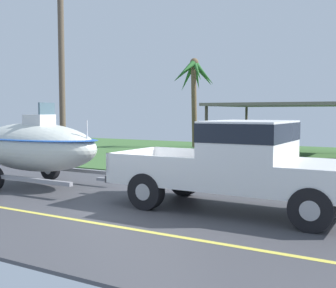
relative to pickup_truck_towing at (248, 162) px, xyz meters
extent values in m
cube|color=#424247|center=(-2.04, -0.56, -1.09)|extent=(36.00, 8.00, 0.06)
cube|color=#3D6633|center=(-2.04, 10.44, -1.07)|extent=(36.00, 14.00, 0.11)
cube|color=#DBCC4C|center=(-2.04, -2.36, -1.06)|extent=(34.20, 0.12, 0.01)
cube|color=silver|center=(-0.34, 0.00, -0.43)|extent=(5.29, 2.02, 0.22)
cube|color=silver|center=(1.57, 0.00, -0.13)|extent=(1.48, 2.02, 0.38)
cube|color=silver|center=(0.03, 0.00, 0.27)|extent=(1.59, 2.02, 1.19)
cube|color=black|center=(0.03, 0.00, 0.64)|extent=(1.61, 2.04, 0.38)
cube|color=#9D9D9D|center=(-1.87, 0.00, -0.30)|extent=(2.22, 2.02, 0.04)
cube|color=silver|center=(-1.87, 0.97, -0.10)|extent=(2.22, 0.08, 0.45)
cube|color=silver|center=(-1.87, -0.97, -0.10)|extent=(2.22, 0.08, 0.45)
cube|color=silver|center=(-2.94, 0.00, -0.10)|extent=(0.08, 2.02, 0.45)
cube|color=#333338|center=(-3.04, 0.00, -0.49)|extent=(0.12, 1.82, 0.16)
sphere|color=#B2B2B7|center=(-3.16, 0.00, -0.44)|extent=(0.10, 0.10, 0.10)
cylinder|color=black|center=(1.49, 0.90, -0.66)|extent=(0.80, 0.28, 0.80)
cylinder|color=#9E9EA3|center=(1.49, 0.90, -0.66)|extent=(0.36, 0.29, 0.36)
cylinder|color=black|center=(1.49, -0.90, -0.66)|extent=(0.80, 0.28, 0.80)
cylinder|color=#9E9EA3|center=(1.49, -0.90, -0.66)|extent=(0.36, 0.29, 0.36)
cylinder|color=black|center=(-1.98, 0.90, -0.66)|extent=(0.80, 0.28, 0.80)
cylinder|color=#9E9EA3|center=(-1.98, 0.90, -0.66)|extent=(0.36, 0.29, 0.36)
cylinder|color=black|center=(-1.98, -0.90, -0.66)|extent=(0.80, 0.28, 0.80)
cylinder|color=#9E9EA3|center=(-1.98, -0.90, -0.66)|extent=(0.36, 0.29, 0.36)
cube|color=gray|center=(-3.61, 0.00, -0.68)|extent=(0.90, 0.10, 0.08)
cube|color=gray|center=(-6.35, 0.99, -0.68)|extent=(4.58, 0.12, 0.10)
cube|color=gray|center=(-6.35, -0.99, -0.68)|extent=(4.58, 0.12, 0.10)
cylinder|color=black|center=(-6.81, 1.05, -0.74)|extent=(0.64, 0.22, 0.64)
cylinder|color=#9E9EA3|center=(-6.81, 1.05, -0.74)|extent=(0.29, 0.23, 0.29)
ellipsoid|color=silver|center=(-6.35, 0.00, 0.05)|extent=(4.34, 1.78, 1.37)
ellipsoid|color=#1E4CA5|center=(-6.35, 0.00, 0.29)|extent=(4.43, 1.82, 0.12)
cube|color=silver|center=(-6.13, 0.00, 0.65)|extent=(0.70, 0.60, 0.65)
cube|color=slate|center=(-5.83, 0.00, 1.13)|extent=(0.06, 0.56, 0.36)
cylinder|color=silver|center=(-4.40, 0.00, 0.58)|extent=(0.04, 0.04, 0.50)
cylinder|color=#4C4238|center=(-5.24, 14.57, 0.12)|extent=(0.14, 0.14, 2.37)
cylinder|color=#4C4238|center=(-5.24, 9.21, 0.12)|extent=(0.14, 0.14, 2.37)
cube|color=#6B665B|center=(-2.15, 11.89, 1.38)|extent=(6.67, 5.86, 0.14)
cylinder|color=brown|center=(-8.08, 13.67, 1.41)|extent=(0.30, 0.53, 4.95)
cone|color=#286028|center=(-7.52, 13.77, 3.23)|extent=(1.40, 0.54, 1.50)
cone|color=#286028|center=(-7.79, 14.24, 3.23)|extent=(1.07, 1.57, 1.57)
cone|color=#286028|center=(-8.23, 14.31, 3.14)|extent=(0.67, 1.59, 1.68)
cone|color=#286028|center=(-8.71, 14.06, 3.09)|extent=(1.63, 1.20, 1.80)
cone|color=#286028|center=(-8.66, 13.47, 3.33)|extent=(1.49, 0.80, 1.36)
cone|color=#286028|center=(-8.12, 13.04, 3.55)|extent=(0.47, 1.45, 0.99)
cone|color=#286028|center=(-7.67, 13.25, 3.32)|extent=(1.16, 1.17, 1.31)
sphere|color=brown|center=(-8.08, 13.67, 3.87)|extent=(0.48, 0.48, 0.48)
cylinder|color=brown|center=(-9.26, 4.19, 2.82)|extent=(0.24, 0.24, 7.76)
camera|label=1|loc=(3.03, -8.64, 1.07)|focal=45.88mm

